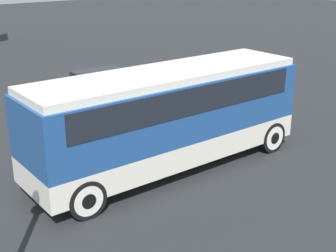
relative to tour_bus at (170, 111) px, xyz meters
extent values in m
plane|color=#26282B|center=(-0.10, 0.00, -1.97)|extent=(120.00, 120.00, 0.00)
cube|color=silver|center=(-0.10, 0.00, -1.11)|extent=(9.27, 2.49, 0.78)
cube|color=navy|center=(-0.10, 0.00, 0.18)|extent=(9.27, 2.49, 1.81)
cube|color=black|center=(-0.10, 0.00, 0.63)|extent=(8.15, 2.53, 0.82)
cube|color=silver|center=(-0.10, 0.00, 1.20)|extent=(9.08, 2.29, 0.22)
cube|color=navy|center=(4.39, 0.00, -0.08)|extent=(0.36, 2.39, 2.07)
cylinder|color=black|center=(3.66, -1.13, -1.42)|extent=(1.09, 0.28, 1.09)
cylinder|color=silver|center=(3.66, -1.13, -1.42)|extent=(0.85, 0.30, 0.85)
cylinder|color=black|center=(3.66, -1.13, -1.42)|extent=(0.42, 0.32, 0.42)
cylinder|color=black|center=(3.66, 1.13, -1.42)|extent=(1.09, 0.28, 1.09)
cylinder|color=silver|center=(3.66, 1.13, -1.42)|extent=(0.85, 0.30, 0.85)
cylinder|color=black|center=(3.66, 1.13, -1.42)|extent=(0.42, 0.32, 0.42)
cylinder|color=black|center=(-3.69, -1.13, -1.42)|extent=(1.09, 0.28, 1.09)
cylinder|color=silver|center=(-3.69, -1.13, -1.42)|extent=(0.85, 0.30, 0.85)
cylinder|color=black|center=(-3.69, -1.13, -1.42)|extent=(0.42, 0.32, 0.42)
cylinder|color=black|center=(-3.69, 1.13, -1.42)|extent=(1.09, 0.28, 1.09)
cylinder|color=silver|center=(-3.69, 1.13, -1.42)|extent=(0.85, 0.30, 0.85)
cylinder|color=black|center=(-3.69, 1.13, -1.42)|extent=(0.42, 0.32, 0.42)
cube|color=#2D5638|center=(2.67, 5.85, -1.42)|extent=(4.75, 1.77, 0.59)
cube|color=black|center=(2.48, 5.85, -0.82)|extent=(2.47, 1.60, 0.60)
cylinder|color=black|center=(4.57, 5.05, -1.63)|extent=(0.68, 0.22, 0.68)
cylinder|color=black|center=(4.57, 5.05, -1.63)|extent=(0.26, 0.26, 0.26)
cylinder|color=black|center=(4.57, 6.64, -1.63)|extent=(0.68, 0.22, 0.68)
cylinder|color=black|center=(4.57, 6.64, -1.63)|extent=(0.26, 0.26, 0.26)
cylinder|color=black|center=(0.77, 5.05, -1.63)|extent=(0.68, 0.22, 0.68)
cylinder|color=black|center=(0.77, 5.05, -1.63)|extent=(0.26, 0.26, 0.26)
cylinder|color=black|center=(0.77, 6.64, -1.63)|extent=(0.68, 0.22, 0.68)
cylinder|color=black|center=(0.77, 6.64, -1.63)|extent=(0.26, 0.26, 0.26)
cube|color=navy|center=(2.45, 8.43, -1.41)|extent=(4.66, 1.72, 0.63)
cube|color=black|center=(2.27, 8.43, -0.84)|extent=(2.42, 1.55, 0.50)
cylinder|color=black|center=(4.32, 7.66, -1.64)|extent=(0.66, 0.22, 0.66)
cylinder|color=black|center=(4.32, 7.66, -1.64)|extent=(0.25, 0.26, 0.25)
cylinder|color=black|center=(4.32, 9.20, -1.64)|extent=(0.66, 0.22, 0.66)
cylinder|color=black|center=(4.32, 9.20, -1.64)|extent=(0.25, 0.26, 0.25)
cylinder|color=black|center=(0.58, 7.66, -1.64)|extent=(0.66, 0.22, 0.66)
cylinder|color=black|center=(0.58, 7.66, -1.64)|extent=(0.25, 0.26, 0.25)
cylinder|color=black|center=(0.58, 9.20, -1.64)|extent=(0.66, 0.22, 0.66)
cylinder|color=black|center=(0.58, 9.20, -1.64)|extent=(0.25, 0.26, 0.25)
camera|label=1|loc=(-8.65, -11.03, 4.55)|focal=50.00mm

